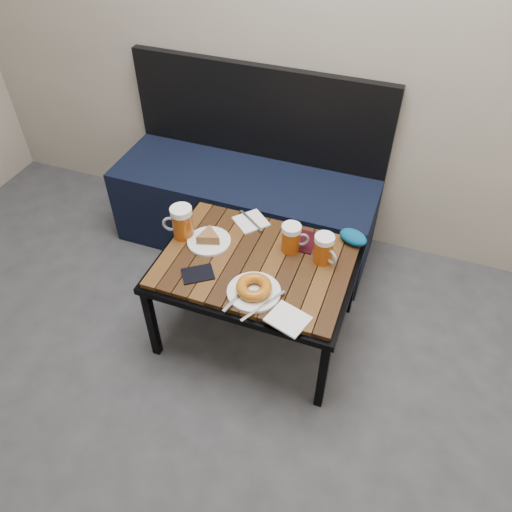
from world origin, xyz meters
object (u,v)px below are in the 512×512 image
(beer_mug_right, at_px, (324,249))
(knit_pouch, at_px, (353,237))
(cafe_table, at_px, (256,268))
(plate_bagel, at_px, (254,289))
(passport_navy, at_px, (198,274))
(passport_burgundy, at_px, (304,241))
(bench, at_px, (246,201))
(beer_mug_centre, at_px, (292,238))
(plate_pie, at_px, (209,239))
(beer_mug_left, at_px, (182,222))

(beer_mug_right, height_order, knit_pouch, beer_mug_right)
(cafe_table, distance_m, plate_bagel, 0.20)
(passport_navy, distance_m, passport_burgundy, 0.50)
(bench, height_order, beer_mug_centre, bench)
(knit_pouch, bearing_deg, bench, 150.76)
(plate_bagel, bearing_deg, plate_pie, 143.49)
(beer_mug_left, distance_m, passport_navy, 0.27)
(passport_burgundy, relative_size, knit_pouch, 1.10)
(bench, xyz_separation_m, knit_pouch, (0.65, -0.36, 0.23))
(beer_mug_left, height_order, plate_bagel, beer_mug_left)
(beer_mug_right, bearing_deg, plate_bagel, -94.44)
(beer_mug_left, height_order, beer_mug_right, beer_mug_left)
(cafe_table, height_order, plate_bagel, plate_bagel)
(beer_mug_centre, xyz_separation_m, plate_pie, (-0.35, -0.08, -0.05))
(beer_mug_centre, height_order, passport_navy, beer_mug_centre)
(cafe_table, bearing_deg, plate_pie, 170.87)
(plate_bagel, distance_m, knit_pouch, 0.53)
(cafe_table, bearing_deg, bench, 114.76)
(cafe_table, relative_size, knit_pouch, 6.45)
(beer_mug_left, bearing_deg, knit_pouch, -178.48)
(cafe_table, xyz_separation_m, plate_bagel, (0.06, -0.18, 0.07))
(bench, height_order, passport_navy, bench)
(knit_pouch, bearing_deg, passport_burgundy, -160.09)
(beer_mug_right, distance_m, plate_bagel, 0.35)
(beer_mug_centre, relative_size, plate_bagel, 0.49)
(beer_mug_left, height_order, knit_pouch, beer_mug_left)
(cafe_table, distance_m, beer_mug_right, 0.30)
(plate_bagel, xyz_separation_m, passport_navy, (-0.25, 0.02, -0.02))
(plate_pie, distance_m, knit_pouch, 0.64)
(beer_mug_left, xyz_separation_m, beer_mug_centre, (0.48, 0.08, -0.01))
(plate_pie, bearing_deg, plate_bagel, -36.51)
(bench, height_order, knit_pouch, bench)
(bench, xyz_separation_m, passport_navy, (0.09, -0.78, 0.20))
(passport_burgundy, bearing_deg, cafe_table, -130.84)
(passport_navy, bearing_deg, bench, 150.93)
(beer_mug_left, bearing_deg, plate_bagel, 137.08)
(cafe_table, distance_m, knit_pouch, 0.45)
(cafe_table, bearing_deg, beer_mug_left, 173.55)
(beer_mug_right, xyz_separation_m, plate_pie, (-0.50, -0.06, -0.05))
(beer_mug_right, distance_m, passport_burgundy, 0.15)
(beer_mug_left, bearing_deg, bench, -112.78)
(passport_burgundy, bearing_deg, beer_mug_right, -39.45)
(plate_bagel, relative_size, passport_burgundy, 1.90)
(beer_mug_right, bearing_deg, passport_burgundy, 173.82)
(beer_mug_left, xyz_separation_m, plate_bagel, (0.42, -0.22, -0.05))
(beer_mug_centre, xyz_separation_m, plate_bagel, (-0.06, -0.30, -0.04))
(cafe_table, xyz_separation_m, beer_mug_right, (0.27, 0.10, 0.11))
(beer_mug_right, xyz_separation_m, passport_burgundy, (-0.11, 0.09, -0.06))
(beer_mug_right, relative_size, passport_navy, 1.04)
(bench, xyz_separation_m, plate_bagel, (0.34, -0.80, 0.22))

